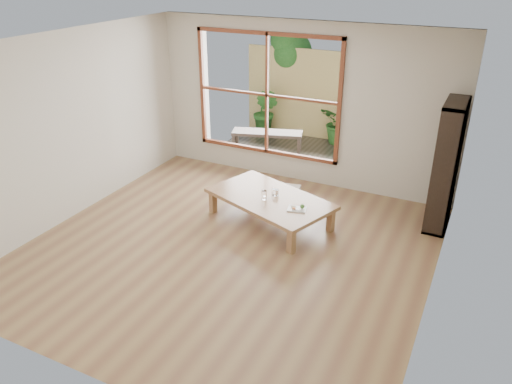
# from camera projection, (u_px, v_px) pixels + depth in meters

# --- Properties ---
(ground) EXTENTS (5.00, 5.00, 0.00)m
(ground) POSITION_uv_depth(u_px,v_px,m) (230.00, 248.00, 6.55)
(ground) COLOR #99794C
(ground) RESTS_ON ground
(low_table) EXTENTS (1.98, 1.52, 0.38)m
(low_table) POSITION_uv_depth(u_px,v_px,m) (270.00, 200.00, 7.06)
(low_table) COLOR #A97452
(low_table) RESTS_ON ground
(floor_cushion) EXTENTS (0.62, 0.62, 0.08)m
(floor_cushion) POSITION_uv_depth(u_px,v_px,m) (282.00, 192.00, 7.99)
(floor_cushion) COLOR silver
(floor_cushion) RESTS_ON ground
(bookshelf) EXTENTS (0.28, 0.80, 1.78)m
(bookshelf) POSITION_uv_depth(u_px,v_px,m) (446.00, 166.00, 6.75)
(bookshelf) COLOR black
(bookshelf) RESTS_ON ground
(glass_tall) EXTENTS (0.07, 0.07, 0.13)m
(glass_tall) POSITION_uv_depth(u_px,v_px,m) (264.00, 195.00, 6.94)
(glass_tall) COLOR silver
(glass_tall) RESTS_ON low_table
(glass_mid) EXTENTS (0.07, 0.07, 0.09)m
(glass_mid) POSITION_uv_depth(u_px,v_px,m) (276.00, 193.00, 7.06)
(glass_mid) COLOR silver
(glass_mid) RESTS_ON low_table
(glass_short) EXTENTS (0.07, 0.07, 0.09)m
(glass_short) POSITION_uv_depth(u_px,v_px,m) (274.00, 192.00, 7.08)
(glass_short) COLOR silver
(glass_short) RESTS_ON low_table
(glass_small) EXTENTS (0.06, 0.06, 0.07)m
(glass_small) POSITION_uv_depth(u_px,v_px,m) (264.00, 193.00, 7.07)
(glass_small) COLOR silver
(glass_small) RESTS_ON low_table
(food_tray) EXTENTS (0.28, 0.23, 0.08)m
(food_tray) POSITION_uv_depth(u_px,v_px,m) (298.00, 208.00, 6.69)
(food_tray) COLOR white
(food_tray) RESTS_ON low_table
(deck) EXTENTS (2.80, 2.00, 0.05)m
(deck) POSITION_uv_depth(u_px,v_px,m) (291.00, 152.00, 9.67)
(deck) COLOR #332D25
(deck) RESTS_ON ground
(garden_bench) EXTENTS (1.37, 0.76, 0.42)m
(garden_bench) POSITION_uv_depth(u_px,v_px,m) (267.00, 135.00, 9.45)
(garden_bench) COLOR black
(garden_bench) RESTS_ON deck
(bamboo_fence) EXTENTS (2.80, 0.06, 1.80)m
(bamboo_fence) POSITION_uv_depth(u_px,v_px,m) (311.00, 95.00, 10.09)
(bamboo_fence) COLOR tan
(bamboo_fence) RESTS_ON ground
(shrub_right) EXTENTS (0.87, 0.78, 0.89)m
(shrub_right) POSITION_uv_depth(u_px,v_px,m) (342.00, 122.00, 9.87)
(shrub_right) COLOR #2A5920
(shrub_right) RESTS_ON deck
(shrub_left) EXTENTS (0.60, 0.52, 0.98)m
(shrub_left) POSITION_uv_depth(u_px,v_px,m) (266.00, 112.00, 10.36)
(shrub_left) COLOR #2A5920
(shrub_left) RESTS_ON deck
(garden_tree) EXTENTS (1.04, 0.85, 2.22)m
(garden_tree) POSITION_uv_depth(u_px,v_px,m) (287.00, 53.00, 10.28)
(garden_tree) COLOR #4C3D2D
(garden_tree) RESTS_ON ground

